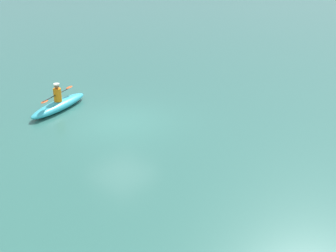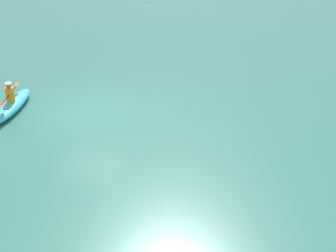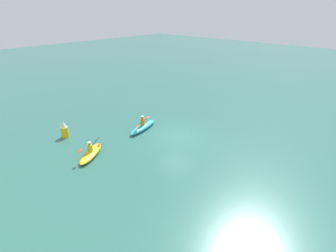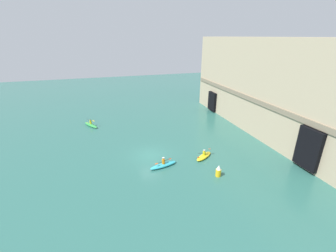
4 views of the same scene
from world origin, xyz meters
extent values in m
plane|color=#2D665B|center=(0.00, 0.00, 0.00)|extent=(120.00, 120.00, 0.00)
ellipsoid|color=#33B2C6|center=(2.95, 0.88, 0.20)|extent=(1.47, 3.37, 0.40)
cylinder|color=orange|center=(2.95, 0.88, 0.68)|extent=(0.33, 0.33, 0.57)
sphere|color=brown|center=(2.95, 0.88, 1.07)|extent=(0.21, 0.21, 0.21)
cylinder|color=silver|center=(2.95, 0.88, 1.16)|extent=(0.26, 0.26, 0.06)
cylinder|color=black|center=(2.95, 0.88, 0.71)|extent=(0.73, 1.96, 0.07)
ellipsoid|color=#D84C19|center=(2.64, 1.74, 0.70)|extent=(0.32, 0.48, 0.06)
ellipsoid|color=#D84C19|center=(3.25, 0.02, 0.73)|extent=(0.32, 0.48, 0.06)
camera|label=1|loc=(-12.94, 11.73, 7.52)|focal=50.00mm
camera|label=2|loc=(-8.68, 14.72, 8.24)|focal=50.00mm
camera|label=3|loc=(-11.82, 13.91, 9.30)|focal=28.00mm
camera|label=4|loc=(23.97, -5.07, 13.77)|focal=24.00mm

